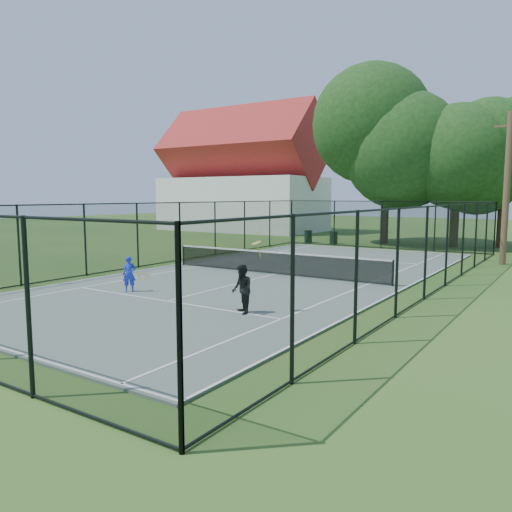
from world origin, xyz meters
The scene contains 13 objects.
ground centered at (0.00, 0.00, 0.00)m, with size 120.00×120.00×0.00m, color #28501B.
tennis_court centered at (0.00, 0.00, 0.03)m, with size 11.00×24.00×0.06m, color slate.
tennis_net centered at (0.00, 0.00, 0.58)m, with size 10.08×0.08×0.95m.
fence centered at (0.00, 0.00, 1.50)m, with size 13.10×26.10×3.00m.
tree_near_left centered at (-1.09, 16.67, 6.47)m, with size 8.06×8.06×10.51m.
tree_near_mid centered at (3.59, 16.60, 5.58)m, with size 6.92×6.92×9.05m.
tree_near_right centered at (6.24, 17.69, 5.70)m, with size 6.50×6.50×8.97m.
building centered at (-17.00, 22.00, 4.93)m, with size 15.30×8.15×11.87m.
trash_bin_left centered at (-5.73, 14.07, 0.44)m, with size 0.58×0.58×0.87m.
trash_bin_right centered at (-3.73, 14.00, 0.44)m, with size 0.58×0.58×0.87m.
utility_pole centered at (7.46, 9.00, 3.68)m, with size 1.40×0.30×7.23m.
player_blue centered at (-2.16, -5.94, 0.66)m, with size 0.84×0.51×1.20m.
player_black centered at (2.87, -6.44, 0.75)m, with size 0.84×0.90×2.29m.
Camera 1 is at (10.64, -17.55, 3.31)m, focal length 35.00 mm.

